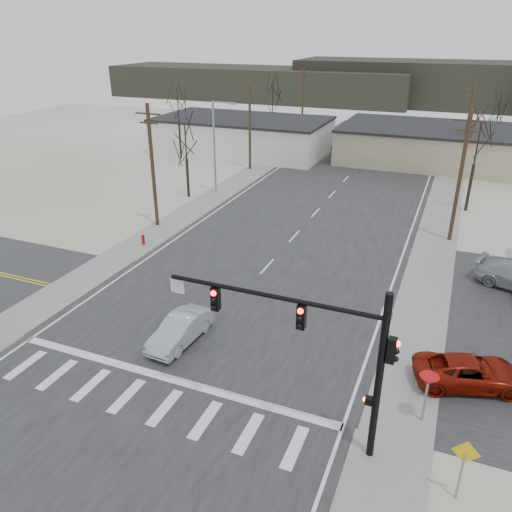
{
  "coord_description": "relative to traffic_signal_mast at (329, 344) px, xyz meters",
  "views": [
    {
      "loc": [
        11.21,
        -21.29,
        15.18
      ],
      "look_at": [
        0.74,
        4.15,
        2.6
      ],
      "focal_mm": 35.0,
      "sensor_mm": 36.0,
      "label": 1
    }
  ],
  "objects": [
    {
      "name": "car_far_a",
      "position": [
        -7.61,
        56.91,
        -3.78
      ],
      "size": [
        3.66,
        6.23,
        1.7
      ],
      "primitive_type": "imported",
      "rotation": [
        0.0,
        0.0,
        2.91
      ],
      "color": "black",
      "rests_on": "main_road"
    },
    {
      "name": "sidewalk_right",
      "position": [
        2.71,
        26.2,
        -4.64
      ],
      "size": [
        3.0,
        90.0,
        0.06
      ],
      "primitive_type": "cube",
      "color": "gray",
      "rests_on": "ground"
    },
    {
      "name": "tree_left_far",
      "position": [
        -21.89,
        52.2,
        1.61
      ],
      "size": [
        3.96,
        3.96,
        8.82
      ],
      "color": "#2C251A",
      "rests_on": "ground"
    },
    {
      "name": "hill_left",
      "position": [
        -42.89,
        98.2,
        -1.17
      ],
      "size": [
        70.0,
        18.0,
        7.0
      ],
      "primitive_type": "cube",
      "color": "#333026",
      "rests_on": "ground"
    },
    {
      "name": "yield_sign",
      "position": [
        3.61,
        2.7,
        -2.61
      ],
      "size": [
        0.8,
        0.8,
        2.35
      ],
      "color": "gray",
      "rests_on": "ground"
    },
    {
      "name": "building_left_far",
      "position": [
        -23.89,
        46.2,
        -2.42
      ],
      "size": [
        22.3,
        12.3,
        4.5
      ],
      "color": "silver",
      "rests_on": "ground"
    },
    {
      "name": "tree_right_mid",
      "position": [
        4.61,
        32.2,
        1.26
      ],
      "size": [
        3.74,
        3.74,
        8.33
      ],
      "color": "#2C251A",
      "rests_on": "ground"
    },
    {
      "name": "traffic_signal_mast",
      "position": [
        0.0,
        0.0,
        0.0
      ],
      "size": [
        8.95,
        0.43,
        7.2
      ],
      "color": "black",
      "rests_on": "ground"
    },
    {
      "name": "tree_left_near",
      "position": [
        -20.89,
        26.2,
        0.55
      ],
      "size": [
        3.3,
        3.3,
        7.35
      ],
      "color": "#2C251A",
      "rests_on": "ground"
    },
    {
      "name": "ground",
      "position": [
        -7.89,
        6.2,
        -4.67
      ],
      "size": [
        140.0,
        140.0,
        0.0
      ],
      "primitive_type": "plane",
      "color": "silver",
      "rests_on": "ground"
    },
    {
      "name": "upole_left_d",
      "position": [
        -19.39,
        58.2,
        0.55
      ],
      "size": [
        2.2,
        0.3,
        10.0
      ],
      "color": "#44361F",
      "rests_on": "ground"
    },
    {
      "name": "diamond_sign",
      "position": [
        5.11,
        -0.8,
        -3.07
      ],
      "size": [
        0.92,
        0.1,
        2.61
      ],
      "color": "gray",
      "rests_on": "ground"
    },
    {
      "name": "hill_center",
      "position": [
        7.11,
        102.2,
        -0.17
      ],
      "size": [
        80.0,
        18.0,
        9.0
      ],
      "primitive_type": "cube",
      "color": "#333026",
      "rests_on": "ground"
    },
    {
      "name": "tree_left_mid",
      "position": [
        -29.89,
        40.2,
        1.61
      ],
      "size": [
        3.96,
        3.96,
        8.82
      ],
      "color": "#2C251A",
      "rests_on": "ground"
    },
    {
      "name": "fire_hydrant",
      "position": [
        -18.09,
        14.2,
        -4.22
      ],
      "size": [
        0.24,
        0.24,
        0.87
      ],
      "color": "#A50C0C",
      "rests_on": "ground"
    },
    {
      "name": "building_right_far",
      "position": [
        2.11,
        50.2,
        -2.52
      ],
      "size": [
        26.3,
        14.3,
        4.3
      ],
      "color": "tan",
      "rests_on": "ground"
    },
    {
      "name": "upole_right_b",
      "position": [
        3.61,
        46.2,
        0.55
      ],
      "size": [
        2.2,
        0.3,
        10.0
      ],
      "color": "#44361F",
      "rests_on": "ground"
    },
    {
      "name": "upole_right_a",
      "position": [
        3.61,
        24.2,
        0.55
      ],
      "size": [
        2.2,
        0.3,
        10.0
      ],
      "color": "#44361F",
      "rests_on": "ground"
    },
    {
      "name": "car_parked_red",
      "position": [
        5.33,
        5.95,
        -3.94
      ],
      "size": [
        5.49,
        3.74,
        1.39
      ],
      "primitive_type": "imported",
      "rotation": [
        0.0,
        0.0,
        1.88
      ],
      "color": "maroon",
      "rests_on": "parking_lot"
    },
    {
      "name": "streetlight_main",
      "position": [
        -18.69,
        28.2,
        0.41
      ],
      "size": [
        2.4,
        0.25,
        9.0
      ],
      "color": "gray",
      "rests_on": "ground"
    },
    {
      "name": "sedan_crossing",
      "position": [
        -8.81,
        3.91,
        -3.9
      ],
      "size": [
        1.86,
        4.5,
        1.45
      ],
      "primitive_type": "imported",
      "rotation": [
        0.0,
        0.0,
        -0.07
      ],
      "color": "#A0A4AB",
      "rests_on": "main_road"
    },
    {
      "name": "tree_right_far",
      "position": [
        7.11,
        58.2,
        0.91
      ],
      "size": [
        3.52,
        3.52,
        7.84
      ],
      "color": "#2C251A",
      "rests_on": "ground"
    },
    {
      "name": "upole_left_b",
      "position": [
        -19.39,
        18.2,
        0.55
      ],
      "size": [
        2.2,
        0.3,
        10.0
      ],
      "color": "#44361F",
      "rests_on": "ground"
    },
    {
      "name": "main_road",
      "position": [
        -7.89,
        21.2,
        -4.65
      ],
      "size": [
        18.0,
        110.0,
        0.05
      ],
      "primitive_type": "cube",
      "color": "black",
      "rests_on": "ground"
    },
    {
      "name": "cross_road",
      "position": [
        -7.89,
        6.2,
        -4.65
      ],
      "size": [
        90.0,
        10.0,
        0.04
      ],
      "primitive_type": "cube",
      "color": "black",
      "rests_on": "ground"
    },
    {
      "name": "sidewalk_left",
      "position": [
        -18.49,
        26.2,
        -4.64
      ],
      "size": [
        3.0,
        90.0,
        0.06
      ],
      "primitive_type": "cube",
      "color": "gray",
      "rests_on": "ground"
    },
    {
      "name": "upole_left_c",
      "position": [
        -19.39,
        38.2,
        0.55
      ],
      "size": [
        2.2,
        0.3,
        10.0
      ],
      "color": "#44361F",
      "rests_on": "ground"
    },
    {
      "name": "car_far_b",
      "position": [
        -13.31,
        52.4,
        -3.89
      ],
      "size": [
        3.03,
        4.66,
        1.48
      ],
      "primitive_type": "imported",
      "rotation": [
        0.0,
        0.0,
        -0.32
      ],
      "color": "black",
      "rests_on": "main_road"
    }
  ]
}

